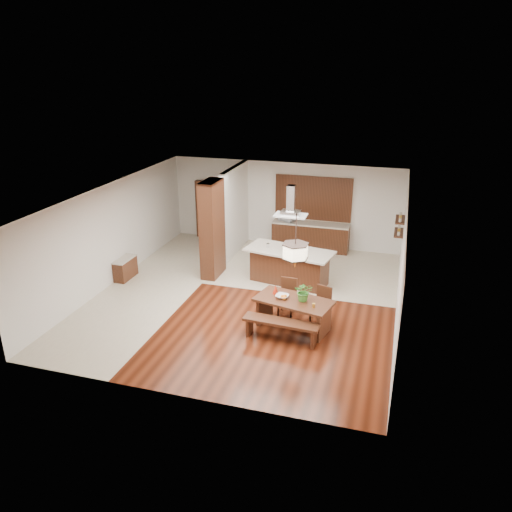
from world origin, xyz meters
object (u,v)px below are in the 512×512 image
(dining_bench, at_px, (281,330))
(pendant_lantern, at_px, (296,241))
(hallway_console, at_px, (125,269))
(dining_chair_right, at_px, (320,306))
(microwave, at_px, (287,217))
(foliage_plant, at_px, (304,292))
(kitchen_island, at_px, (289,266))
(dining_table, at_px, (294,307))
(fruit_bowl, at_px, (282,296))
(island_cup, at_px, (302,251))
(dining_chair_left, at_px, (287,297))
(range_hood, at_px, (291,201))

(dining_bench, xyz_separation_m, pendant_lantern, (0.15, 0.64, 1.99))
(hallway_console, bearing_deg, dining_chair_right, -9.84)
(hallway_console, xyz_separation_m, microwave, (3.97, 4.00, 0.78))
(foliage_plant, xyz_separation_m, kitchen_island, (-0.93, 2.56, -0.47))
(hallway_console, xyz_separation_m, foliage_plant, (5.66, -1.46, 0.68))
(hallway_console, height_order, microwave, microwave)
(hallway_console, relative_size, dining_table, 0.44)
(foliage_plant, bearing_deg, kitchen_island, 109.92)
(fruit_bowl, height_order, island_cup, island_cup)
(dining_bench, bearing_deg, fruit_bowl, 102.13)
(hallway_console, height_order, dining_table, dining_table)
(dining_chair_left, height_order, foliage_plant, foliage_plant)
(foliage_plant, height_order, range_hood, range_hood)
(dining_table, distance_m, range_hood, 3.28)
(dining_chair_right, height_order, foliage_plant, foliage_plant)
(dining_chair_left, relative_size, fruit_bowl, 3.07)
(dining_chair_right, bearing_deg, island_cup, 133.34)
(dining_chair_right, bearing_deg, microwave, 131.55)
(kitchen_island, height_order, range_hood, range_hood)
(foliage_plant, relative_size, range_hood, 0.53)
(dining_chair_left, distance_m, foliage_plant, 0.99)
(pendant_lantern, relative_size, kitchen_island, 0.49)
(pendant_lantern, bearing_deg, island_cup, 97.35)
(pendant_lantern, relative_size, microwave, 2.44)
(kitchen_island, relative_size, island_cup, 19.72)
(dining_table, distance_m, island_cup, 2.54)
(dining_table, bearing_deg, island_cup, 97.35)
(dining_bench, bearing_deg, dining_table, 76.86)
(dining_bench, height_order, foliage_plant, foliage_plant)
(range_hood, bearing_deg, pendant_lantern, -74.90)
(dining_table, xyz_separation_m, fruit_bowl, (-0.29, 0.02, 0.24))
(dining_chair_right, height_order, microwave, microwave)
(range_hood, bearing_deg, dining_bench, -80.37)
(dining_table, distance_m, dining_bench, 0.73)
(fruit_bowl, relative_size, kitchen_island, 0.12)
(foliage_plant, bearing_deg, dining_chair_left, 131.06)
(kitchen_island, bearing_deg, dining_chair_right, -48.82)
(dining_bench, height_order, kitchen_island, kitchen_island)
(hallway_console, bearing_deg, dining_bench, -21.88)
(dining_table, distance_m, pendant_lantern, 1.69)
(pendant_lantern, height_order, microwave, pendant_lantern)
(dining_chair_right, xyz_separation_m, microwave, (-2.03, 5.05, 0.63))
(foliage_plant, bearing_deg, fruit_bowl, 179.28)
(island_cup, bearing_deg, pendant_lantern, -82.65)
(dining_chair_right, bearing_deg, fruit_bowl, -134.61)
(dining_bench, xyz_separation_m, range_hood, (-0.55, 3.22, 2.21))
(island_cup, bearing_deg, hallway_console, -169.13)
(hallway_console, relative_size, island_cup, 6.56)
(dining_chair_left, height_order, island_cup, island_cup)
(fruit_bowl, xyz_separation_m, microwave, (-1.17, 5.46, 0.30))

